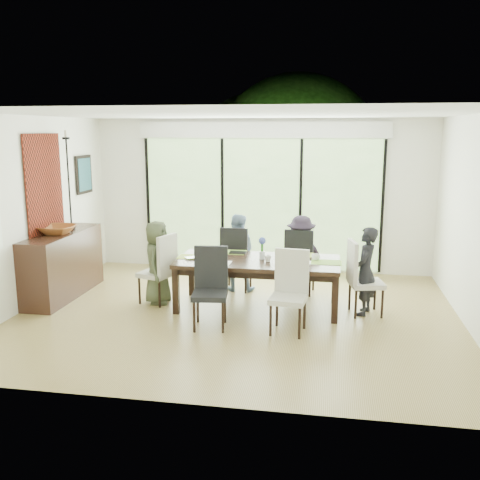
% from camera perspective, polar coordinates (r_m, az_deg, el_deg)
% --- Properties ---
extents(floor, '(6.00, 5.00, 0.01)m').
position_cam_1_polar(floor, '(7.45, -0.33, -7.98)').
color(floor, olive).
rests_on(floor, ground).
extents(ceiling, '(6.00, 5.00, 0.01)m').
position_cam_1_polar(ceiling, '(7.02, -0.36, 13.35)').
color(ceiling, white).
rests_on(ceiling, wall_back).
extents(wall_back, '(6.00, 0.02, 2.70)m').
position_cam_1_polar(wall_back, '(9.56, 2.30, 4.75)').
color(wall_back, white).
rests_on(wall_back, floor).
extents(wall_front, '(6.00, 0.02, 2.70)m').
position_cam_1_polar(wall_front, '(4.71, -5.71, -2.51)').
color(wall_front, silver).
rests_on(wall_front, floor).
extents(wall_left, '(0.02, 5.00, 2.70)m').
position_cam_1_polar(wall_left, '(8.18, -21.60, 2.77)').
color(wall_left, beige).
rests_on(wall_left, floor).
extents(wall_right, '(0.02, 5.00, 2.70)m').
position_cam_1_polar(wall_right, '(7.22, 23.89, 1.51)').
color(wall_right, white).
rests_on(wall_right, floor).
extents(glass_doors, '(4.20, 0.02, 2.30)m').
position_cam_1_polar(glass_doors, '(9.54, 2.26, 3.83)').
color(glass_doors, '#598C3F').
rests_on(glass_doors, wall_back).
extents(blinds_header, '(4.40, 0.06, 0.28)m').
position_cam_1_polar(blinds_header, '(9.45, 2.32, 11.66)').
color(blinds_header, white).
rests_on(blinds_header, wall_back).
extents(mullion_a, '(0.05, 0.04, 2.30)m').
position_cam_1_polar(mullion_a, '(10.02, -9.76, 4.05)').
color(mullion_a, black).
rests_on(mullion_a, wall_back).
extents(mullion_b, '(0.05, 0.04, 2.30)m').
position_cam_1_polar(mullion_b, '(9.65, -1.88, 3.92)').
color(mullion_b, black).
rests_on(mullion_b, wall_back).
extents(mullion_c, '(0.05, 0.04, 2.30)m').
position_cam_1_polar(mullion_c, '(9.47, 6.47, 3.70)').
color(mullion_c, black).
rests_on(mullion_c, wall_back).
extents(mullion_d, '(0.05, 0.04, 2.30)m').
position_cam_1_polar(mullion_d, '(9.49, 14.94, 3.40)').
color(mullion_d, black).
rests_on(mullion_d, wall_back).
extents(deck, '(6.00, 1.80, 0.10)m').
position_cam_1_polar(deck, '(10.69, 2.87, -2.15)').
color(deck, brown).
rests_on(deck, ground).
extents(rail_top, '(6.00, 0.08, 0.06)m').
position_cam_1_polar(rail_top, '(11.34, 3.39, 1.75)').
color(rail_top, '#4E2F21').
rests_on(rail_top, deck).
extents(foliage_left, '(3.20, 3.20, 3.20)m').
position_cam_1_polar(foliage_left, '(12.52, -4.31, 6.78)').
color(foliage_left, '#14380F').
rests_on(foliage_left, ground).
extents(foliage_mid, '(4.00, 4.00, 4.00)m').
position_cam_1_polar(foliage_mid, '(12.75, 6.07, 8.45)').
color(foliage_mid, '#14380F').
rests_on(foliage_mid, ground).
extents(foliage_right, '(2.80, 2.80, 2.80)m').
position_cam_1_polar(foliage_right, '(12.01, 14.40, 5.37)').
color(foliage_right, '#14380F').
rests_on(foliage_right, ground).
extents(foliage_far, '(3.60, 3.60, 3.60)m').
position_cam_1_polar(foliage_far, '(13.56, 2.00, 7.93)').
color(foliage_far, '#14380F').
rests_on(foliage_far, ground).
extents(table_top, '(2.27, 1.04, 0.06)m').
position_cam_1_polar(table_top, '(7.52, 1.94, -2.33)').
color(table_top, black).
rests_on(table_top, floor).
extents(table_apron, '(2.08, 0.85, 0.09)m').
position_cam_1_polar(table_apron, '(7.54, 1.93, -2.95)').
color(table_apron, black).
rests_on(table_apron, floor).
extents(table_leg_fl, '(0.09, 0.09, 0.65)m').
position_cam_1_polar(table_leg_fl, '(7.43, -6.85, -5.41)').
color(table_leg_fl, black).
rests_on(table_leg_fl, floor).
extents(table_leg_fr, '(0.09, 0.09, 0.65)m').
position_cam_1_polar(table_leg_fr, '(7.14, 10.10, -6.23)').
color(table_leg_fr, black).
rests_on(table_leg_fr, floor).
extents(table_leg_bl, '(0.09, 0.09, 0.65)m').
position_cam_1_polar(table_leg_bl, '(8.23, -5.15, -3.69)').
color(table_leg_bl, black).
rests_on(table_leg_bl, floor).
extents(table_leg_br, '(0.09, 0.09, 0.65)m').
position_cam_1_polar(table_leg_br, '(7.97, 10.09, -4.35)').
color(table_leg_br, black).
rests_on(table_leg_br, floor).
extents(chair_left_end, '(0.55, 0.55, 1.04)m').
position_cam_1_polar(chair_left_end, '(7.90, -8.93, -2.99)').
color(chair_left_end, beige).
rests_on(chair_left_end, floor).
extents(chair_right_end, '(0.51, 0.51, 1.04)m').
position_cam_1_polar(chair_right_end, '(7.52, 13.36, -3.92)').
color(chair_right_end, beige).
rests_on(chair_right_end, floor).
extents(chair_far_left, '(0.46, 0.46, 1.04)m').
position_cam_1_polar(chair_far_left, '(8.44, -0.31, -1.89)').
color(chair_far_left, black).
rests_on(chair_far_left, floor).
extents(chair_far_right, '(0.48, 0.48, 1.04)m').
position_cam_1_polar(chair_far_right, '(8.33, 6.48, -2.15)').
color(chair_far_right, black).
rests_on(chair_far_right, floor).
extents(chair_near_left, '(0.49, 0.49, 1.04)m').
position_cam_1_polar(chair_near_left, '(6.83, -3.26, -5.20)').
color(chair_near_left, black).
rests_on(chair_near_left, floor).
extents(chair_near_right, '(0.48, 0.48, 1.04)m').
position_cam_1_polar(chair_near_right, '(6.68, 5.17, -5.61)').
color(chair_near_right, beige).
rests_on(chair_near_right, floor).
extents(person_left_end, '(0.38, 0.59, 1.22)m').
position_cam_1_polar(person_left_end, '(7.87, -8.81, -2.36)').
color(person_left_end, '#414931').
rests_on(person_left_end, floor).
extents(person_right_end, '(0.49, 0.64, 1.22)m').
position_cam_1_polar(person_right_end, '(7.49, 13.24, -3.25)').
color(person_right_end, black).
rests_on(person_right_end, floor).
extents(person_far_left, '(0.58, 0.37, 1.22)m').
position_cam_1_polar(person_far_left, '(8.40, -0.33, -1.32)').
color(person_far_left, '#7E98B7').
rests_on(person_far_left, floor).
extents(person_far_right, '(0.64, 0.49, 1.22)m').
position_cam_1_polar(person_far_right, '(8.29, 6.49, -1.58)').
color(person_far_right, '#261D2B').
rests_on(person_far_right, floor).
extents(placemat_left, '(0.42, 0.30, 0.01)m').
position_cam_1_polar(placemat_left, '(7.70, -5.09, -1.80)').
color(placemat_left, '#90A139').
rests_on(placemat_left, table_top).
extents(placemat_right, '(0.42, 0.30, 0.01)m').
position_cam_1_polar(placemat_right, '(7.45, 9.20, -2.36)').
color(placemat_right, '#7BAB3D').
rests_on(placemat_right, table_top).
extents(placemat_far_l, '(0.42, 0.30, 0.01)m').
position_cam_1_polar(placemat_far_l, '(7.97, -0.87, -1.29)').
color(placemat_far_l, '#81AF3E').
rests_on(placemat_far_l, table_top).
extents(placemat_far_r, '(0.42, 0.30, 0.01)m').
position_cam_1_polar(placemat_far_r, '(7.85, 6.32, -1.56)').
color(placemat_far_r, '#AEC747').
rests_on(placemat_far_r, table_top).
extents(placemat_paper, '(0.42, 0.30, 0.01)m').
position_cam_1_polar(placemat_paper, '(7.32, -2.65, -2.47)').
color(placemat_paper, white).
rests_on(placemat_paper, table_top).
extents(tablet_far_l, '(0.25, 0.17, 0.01)m').
position_cam_1_polar(tablet_far_l, '(7.90, -0.23, -1.34)').
color(tablet_far_l, black).
rests_on(tablet_far_l, table_top).
extents(tablet_far_r, '(0.23, 0.16, 0.01)m').
position_cam_1_polar(tablet_far_r, '(7.80, 5.93, -1.58)').
color(tablet_far_r, black).
rests_on(tablet_far_r, table_top).
extents(papers, '(0.28, 0.21, 0.00)m').
position_cam_1_polar(papers, '(7.41, 7.26, -2.39)').
color(papers, white).
rests_on(papers, table_top).
extents(platter_base, '(0.25, 0.25, 0.02)m').
position_cam_1_polar(platter_base, '(7.32, -2.66, -2.36)').
color(platter_base, white).
rests_on(platter_base, table_top).
extents(platter_snacks, '(0.19, 0.19, 0.01)m').
position_cam_1_polar(platter_snacks, '(7.31, -2.66, -2.23)').
color(platter_snacks, orange).
rests_on(platter_snacks, table_top).
extents(vase, '(0.08, 0.08, 0.11)m').
position_cam_1_polar(vase, '(7.54, 2.37, -1.62)').
color(vase, silver).
rests_on(vase, table_top).
extents(hyacinth_stems, '(0.04, 0.04, 0.15)m').
position_cam_1_polar(hyacinth_stems, '(7.52, 2.38, -0.78)').
color(hyacinth_stems, '#337226').
rests_on(hyacinth_stems, table_top).
extents(hyacinth_blooms, '(0.10, 0.10, 0.10)m').
position_cam_1_polar(hyacinth_blooms, '(7.50, 2.38, -0.08)').
color(hyacinth_blooms, '#4759B2').
rests_on(hyacinth_blooms, table_top).
extents(laptop, '(0.37, 0.35, 0.02)m').
position_cam_1_polar(laptop, '(7.58, -4.55, -1.94)').
color(laptop, silver).
rests_on(laptop, table_top).
extents(cup_a, '(0.15, 0.15, 0.09)m').
position_cam_1_polar(cup_a, '(7.77, -3.03, -1.32)').
color(cup_a, white).
rests_on(cup_a, table_top).
extents(cup_b, '(0.12, 0.12, 0.09)m').
position_cam_1_polar(cup_b, '(7.39, 2.99, -2.02)').
color(cup_b, white).
rests_on(cup_b, table_top).
extents(cup_c, '(0.16, 0.16, 0.09)m').
position_cam_1_polar(cup_c, '(7.54, 8.08, -1.83)').
color(cup_c, white).
rests_on(cup_c, table_top).
extents(book, '(0.18, 0.23, 0.02)m').
position_cam_1_polar(book, '(7.53, 3.88, -2.04)').
color(book, white).
rests_on(book, table_top).
extents(sideboard, '(0.49, 1.75, 0.99)m').
position_cam_1_polar(sideboard, '(8.56, -18.37, -2.50)').
color(sideboard, black).
rests_on(sideboard, floor).
extents(bowl, '(0.52, 0.52, 0.13)m').
position_cam_1_polar(bowl, '(8.36, -18.93, 1.04)').
color(bowl, brown).
rests_on(bowl, sideboard).
extents(candlestick_base, '(0.11, 0.11, 0.04)m').
position_cam_1_polar(candlestick_base, '(8.76, -17.52, 1.31)').
color(candlestick_base, black).
rests_on(candlestick_base, sideboard).
extents(candlestick_shaft, '(0.03, 0.03, 1.37)m').
position_cam_1_polar(candlestick_shaft, '(8.67, -17.80, 5.80)').
color(candlestick_shaft, black).
rests_on(candlestick_shaft, sideboard).
extents(candlestick_pan, '(0.11, 0.11, 0.03)m').
position_cam_1_polar(candlestick_pan, '(8.63, -18.08, 10.28)').
color(candlestick_pan, black).
rests_on(candlestick_pan, sideboard).
extents(candle, '(0.04, 0.04, 0.11)m').
position_cam_1_polar(candle, '(8.63, -18.11, 10.71)').
color(candle, silver).
rests_on(candle, sideboard).
extents(tapestry, '(0.02, 1.00, 1.50)m').
position_cam_1_polar(tapestry, '(8.46, -20.15, 5.54)').
color(tapestry, maroon).
rests_on(tapestry, wall_left).
extents(art_frame, '(0.03, 0.55, 0.65)m').
position_cam_1_polar(art_frame, '(9.60, -16.33, 6.73)').
color(art_frame, black).
rests_on(art_frame, wall_left).
extents(art_canvas, '(0.01, 0.45, 0.55)m').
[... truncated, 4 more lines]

